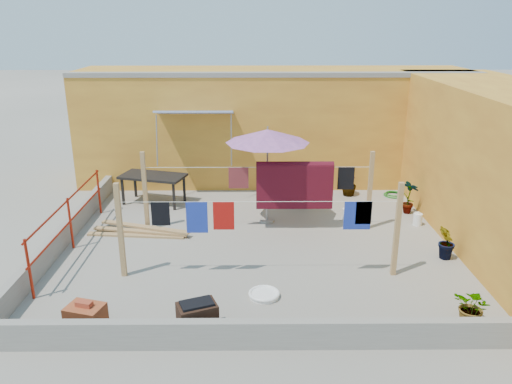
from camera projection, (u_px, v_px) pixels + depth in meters
ground at (258, 243)px, 10.61m from camera, size 80.00×80.00×0.00m
wall_back at (273, 125)px, 14.53m from camera, size 11.00×3.27×3.21m
parapet_front at (261, 334)px, 7.15m from camera, size 8.30×0.16×0.44m
parapet_left at (65, 234)px, 10.51m from camera, size 0.16×7.30×0.44m
red_railing at (69, 216)px, 10.16m from camera, size 0.05×4.20×1.10m
clothesline_rig at (289, 190)px, 10.82m from camera, size 5.09×2.35×1.80m
patio_umbrella at (268, 137)px, 11.09m from camera, size 2.38×2.38×2.27m
outdoor_table at (153, 178)px, 12.74m from camera, size 1.78×1.22×0.76m
brick_stack at (86, 317)px, 7.59m from camera, size 0.63×0.53×0.48m
lumber_pile at (140, 231)px, 11.04m from camera, size 2.29×0.84×0.14m
brazier at (197, 318)px, 7.49m from camera, size 0.67×0.57×0.52m
white_basin at (264, 294)px, 8.52m from camera, size 0.54×0.54×0.09m
water_jug_a at (418, 219)px, 11.51m from camera, size 0.21×0.21×0.32m
water_jug_b at (346, 214)px, 11.84m from camera, size 0.20×0.20×0.31m
green_hose at (393, 194)px, 13.48m from camera, size 0.51×0.51×0.08m
plant_back_a at (300, 190)px, 12.66m from camera, size 0.93×0.88×0.82m
plant_back_b at (349, 183)px, 13.41m from camera, size 0.50×0.50×0.71m
plant_right_a at (409, 197)px, 12.13m from camera, size 0.53×0.54×0.86m
plant_right_b at (447, 243)px, 9.78m from camera, size 0.42×0.47×0.72m
plant_right_c at (473, 307)px, 7.67m from camera, size 0.72×0.73×0.61m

